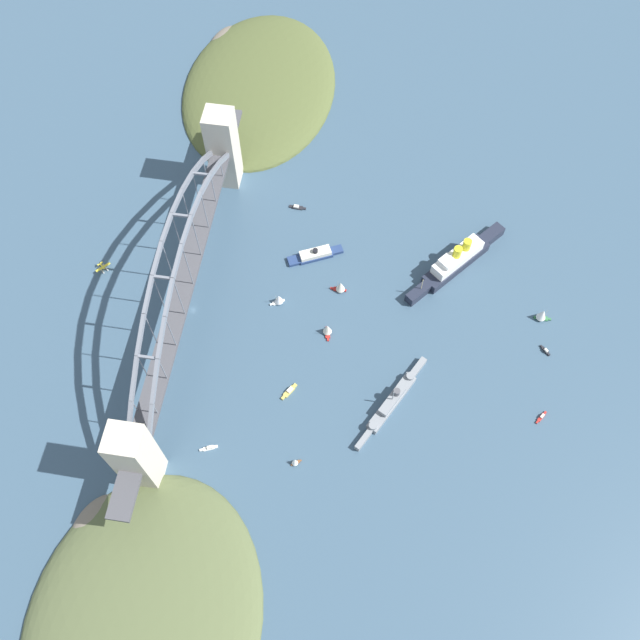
% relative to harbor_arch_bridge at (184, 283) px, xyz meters
% --- Properties ---
extents(ground_plane, '(1400.00, 1400.00, 0.00)m').
position_rel_harbor_arch_bridge_xyz_m(ground_plane, '(0.00, 0.00, -31.54)').
color(ground_plane, '#385166').
extents(harbor_arch_bridge, '(272.48, 17.96, 72.07)m').
position_rel_harbor_arch_bridge_xyz_m(harbor_arch_bridge, '(0.00, 0.00, 0.00)').
color(harbor_arch_bridge, beige).
rests_on(harbor_arch_bridge, ground).
extents(headland_west_shore, '(160.37, 111.20, 23.22)m').
position_rel_harbor_arch_bridge_xyz_m(headland_west_shore, '(-191.73, 3.35, -31.54)').
color(headland_west_shore, '#4C562D').
rests_on(headland_west_shore, ground).
extents(headland_east_shore, '(152.44, 117.80, 23.02)m').
position_rel_harbor_arch_bridge_xyz_m(headland_east_shore, '(176.47, 15.74, -31.54)').
color(headland_east_shore, '#515B38').
rests_on(headland_east_shore, ground).
extents(ocean_liner, '(67.85, 59.36, 21.70)m').
position_rel_harbor_arch_bridge_xyz_m(ocean_liner, '(-55.67, 157.47, -25.05)').
color(ocean_liner, '#1E2333').
rests_on(ocean_liner, ground).
extents(naval_cruiser, '(61.64, 35.46, 17.56)m').
position_rel_harbor_arch_bridge_xyz_m(naval_cruiser, '(43.21, 127.06, -28.37)').
color(naval_cruiser, gray).
rests_on(naval_cruiser, ground).
extents(harbor_ferry_steamer, '(21.07, 35.26, 7.46)m').
position_rel_harbor_arch_bridge_xyz_m(harbor_ferry_steamer, '(-49.53, 68.28, -29.32)').
color(harbor_ferry_steamer, navy).
rests_on(harbor_ferry_steamer, ground).
extents(seaplane_taxiing_near_bridge, '(8.62, 8.46, 4.91)m').
position_rel_harbor_arch_bridge_xyz_m(seaplane_taxiing_near_bridge, '(-19.96, -62.60, -29.60)').
color(seaplane_taxiing_near_bridge, '#B7B7B2').
rests_on(seaplane_taxiing_near_bridge, ground).
extents(small_boat_0, '(5.82, 10.18, 10.05)m').
position_rel_harbor_arch_bridge_xyz_m(small_boat_0, '(-27.04, 87.66, -26.86)').
color(small_boat_0, '#B2231E').
rests_on(small_boat_0, ground).
extents(small_boat_1, '(5.08, 9.97, 2.35)m').
position_rel_harbor_arch_bridge_xyz_m(small_boat_1, '(84.96, 29.74, -30.71)').
color(small_boat_1, silver).
rests_on(small_boat_1, ground).
extents(small_boat_2, '(6.66, 6.13, 2.46)m').
position_rel_harbor_arch_bridge_xyz_m(small_boat_2, '(-3.43, 213.93, -30.66)').
color(small_boat_2, black).
rests_on(small_boat_2, ground).
extents(small_boat_3, '(8.40, 6.30, 2.09)m').
position_rel_harbor_arch_bridge_xyz_m(small_boat_3, '(39.15, 211.74, -30.78)').
color(small_boat_3, '#B2231E').
rests_on(small_boat_3, ground).
extents(small_boat_4, '(5.75, 10.44, 11.12)m').
position_rel_harbor_arch_bridge_xyz_m(small_boat_4, '(-25.32, 211.03, -26.40)').
color(small_boat_4, '#2D6B3D').
rests_on(small_boat_4, ground).
extents(small_boat_5, '(3.18, 11.34, 2.05)m').
position_rel_harbor_arch_bridge_xyz_m(small_boat_5, '(-85.96, 50.63, -30.82)').
color(small_boat_5, black).
rests_on(small_boat_5, ground).
extents(small_boat_6, '(5.08, 5.92, 6.68)m').
position_rel_harbor_arch_bridge_xyz_m(small_boat_6, '(86.27, 78.24, -28.42)').
color(small_boat_6, brown).
rests_on(small_boat_6, ground).
extents(small_boat_7, '(7.17, 9.03, 9.02)m').
position_rel_harbor_arch_bridge_xyz_m(small_boat_7, '(-12.72, 51.51, -27.28)').
color(small_boat_7, silver).
rests_on(small_boat_7, ground).
extents(small_boat_8, '(11.32, 8.06, 2.30)m').
position_rel_harbor_arch_bridge_xyz_m(small_boat_8, '(44.94, 67.89, -30.69)').
color(small_boat_8, gold).
rests_on(small_boat_8, ground).
extents(small_boat_9, '(9.72, 6.36, 9.89)m').
position_rel_harbor_arch_bridge_xyz_m(small_boat_9, '(3.64, 84.07, -26.97)').
color(small_boat_9, '#B2231E').
rests_on(small_boat_9, ground).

